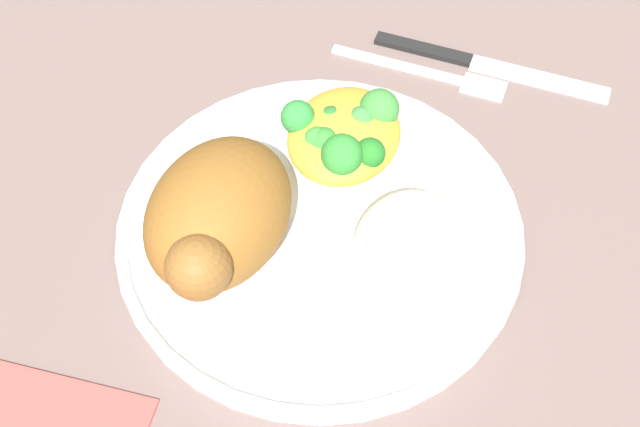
% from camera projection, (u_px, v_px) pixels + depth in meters
% --- Properties ---
extents(ground_plane, '(2.00, 2.00, 0.00)m').
position_uv_depth(ground_plane, '(320.00, 237.00, 0.56)').
color(ground_plane, '#6E5B56').
extents(plate, '(0.27, 0.27, 0.02)m').
position_uv_depth(plate, '(320.00, 229.00, 0.55)').
color(plate, white).
rests_on(plate, ground_plane).
extents(roasted_chicken, '(0.12, 0.09, 0.07)m').
position_uv_depth(roasted_chicken, '(217.00, 217.00, 0.50)').
color(roasted_chicken, brown).
rests_on(roasted_chicken, plate).
extents(rice_pile, '(0.09, 0.07, 0.04)m').
position_uv_depth(rice_pile, '(411.00, 246.00, 0.51)').
color(rice_pile, white).
rests_on(rice_pile, plate).
extents(mac_cheese_with_broccoli, '(0.09, 0.08, 0.04)m').
position_uv_depth(mac_cheese_with_broccoli, '(344.00, 134.00, 0.57)').
color(mac_cheese_with_broccoli, gold).
rests_on(mac_cheese_with_broccoli, plate).
extents(fork, '(0.02, 0.14, 0.01)m').
position_uv_depth(fork, '(429.00, 72.00, 0.65)').
color(fork, silver).
rests_on(fork, ground_plane).
extents(knife, '(0.02, 0.19, 0.01)m').
position_uv_depth(knife, '(470.00, 60.00, 0.66)').
color(knife, black).
rests_on(knife, ground_plane).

